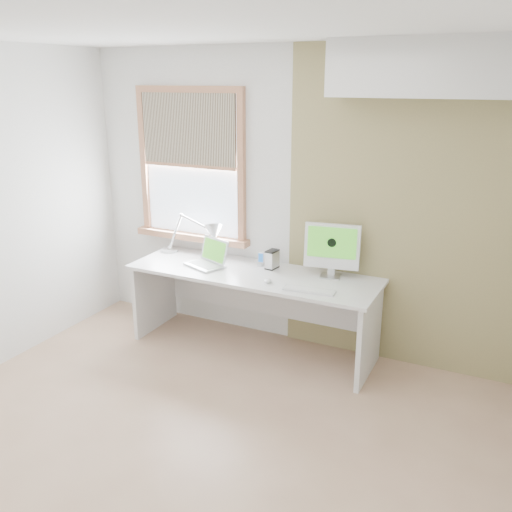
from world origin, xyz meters
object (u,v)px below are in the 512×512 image
Objects in this scene: desk_lamp at (205,235)px; imac at (332,247)px; laptop at (209,259)px; desk at (256,291)px; external_drive at (272,259)px.

imac is at bearing -1.26° from desk_lamp.
desk_lamp is 1.72× the size of laptop.
desk is 4.70× the size of imac.
desk_lamp reaches higher than desk.
imac reaches higher than desk_lamp.
desk is at bearing -135.94° from external_drive.
external_drive is at bearing -176.25° from imac.
desk_lamp is at bearing 164.50° from desk.
desk_lamp is at bearing 178.74° from imac.
laptop is at bearing -162.68° from external_drive.
desk is at bearing 8.35° from laptop.
laptop is at bearing -53.62° from desk_lamp.
imac is at bearing 10.77° from laptop.
external_drive is at bearing 44.06° from desk.
desk_lamp is at bearing 175.03° from external_drive.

